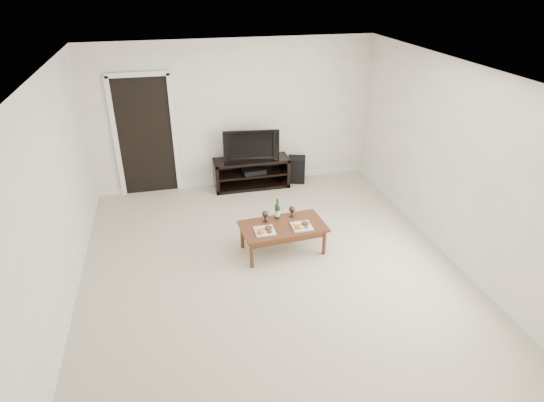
{
  "coord_description": "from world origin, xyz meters",
  "views": [
    {
      "loc": [
        -1.15,
        -4.99,
        3.62
      ],
      "look_at": [
        0.16,
        0.52,
        0.7
      ],
      "focal_mm": 30.0,
      "sensor_mm": 36.0,
      "label": 1
    }
  ],
  "objects_px": {
    "television": "(251,144)",
    "subwoofer": "(297,169)",
    "coffee_table": "(283,238)",
    "media_console": "(252,173)"
  },
  "relations": [
    {
      "from": "television",
      "to": "subwoofer",
      "type": "xyz_separation_m",
      "value": [
        0.88,
        0.06,
        -0.6
      ]
    },
    {
      "from": "subwoofer",
      "to": "coffee_table",
      "type": "xyz_separation_m",
      "value": [
        -0.86,
        -2.26,
        -0.03
      ]
    },
    {
      "from": "television",
      "to": "coffee_table",
      "type": "xyz_separation_m",
      "value": [
        0.02,
        -2.2,
        -0.62
      ]
    },
    {
      "from": "coffee_table",
      "to": "media_console",
      "type": "bearing_deg",
      "value": 90.49
    },
    {
      "from": "media_console",
      "to": "subwoofer",
      "type": "height_order",
      "value": "media_console"
    },
    {
      "from": "media_console",
      "to": "coffee_table",
      "type": "xyz_separation_m",
      "value": [
        0.02,
        -2.2,
        -0.07
      ]
    },
    {
      "from": "subwoofer",
      "to": "coffee_table",
      "type": "relative_size",
      "value": 0.4
    },
    {
      "from": "subwoofer",
      "to": "coffee_table",
      "type": "height_order",
      "value": "subwoofer"
    },
    {
      "from": "media_console",
      "to": "television",
      "type": "bearing_deg",
      "value": 180.0
    },
    {
      "from": "media_console",
      "to": "coffee_table",
      "type": "relative_size",
      "value": 1.16
    }
  ]
}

